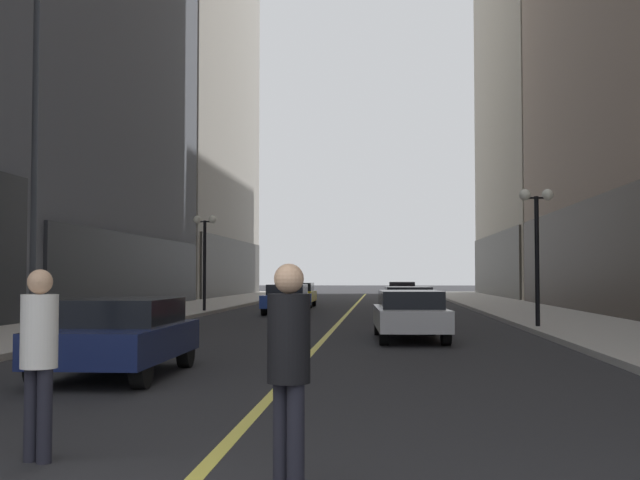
% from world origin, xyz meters
% --- Properties ---
extents(ground_plane, '(200.00, 200.00, 0.00)m').
position_xyz_m(ground_plane, '(0.00, 35.00, 0.00)').
color(ground_plane, '#262628').
extents(sidewalk_left, '(4.50, 78.00, 0.15)m').
position_xyz_m(sidewalk_left, '(-8.25, 35.00, 0.07)').
color(sidewalk_left, '#ADA8A0').
rests_on(sidewalk_left, ground).
extents(sidewalk_right, '(4.50, 78.00, 0.15)m').
position_xyz_m(sidewalk_right, '(8.25, 35.00, 0.07)').
color(sidewalk_right, '#ADA8A0').
rests_on(sidewalk_right, ground).
extents(lane_centre_stripe, '(0.16, 70.00, 0.01)m').
position_xyz_m(lane_centre_stripe, '(0.00, 35.00, 0.00)').
color(lane_centre_stripe, '#E5D64C').
rests_on(lane_centre_stripe, ground).
extents(building_left_mid, '(14.70, 24.00, 30.89)m').
position_xyz_m(building_left_mid, '(-17.75, 34.50, 15.39)').
color(building_left_mid, slate).
rests_on(building_left_mid, ground).
extents(building_left_far, '(15.35, 26.00, 38.78)m').
position_xyz_m(building_left_far, '(-18.07, 60.00, 19.32)').
color(building_left_far, '#A8A399').
rests_on(building_left_far, ground).
extents(building_right_far, '(10.59, 26.00, 46.77)m').
position_xyz_m(building_right_far, '(15.69, 60.00, 23.29)').
color(building_right_far, '#B7AD99').
rests_on(building_right_far, ground).
extents(car_navy, '(1.90, 4.12, 1.32)m').
position_xyz_m(car_navy, '(-2.88, 8.85, 0.72)').
color(car_navy, '#141E4C').
rests_on(car_navy, ground).
extents(car_silver, '(1.99, 4.84, 1.32)m').
position_xyz_m(car_silver, '(2.30, 16.91, 0.72)').
color(car_silver, '#B7B7BC').
rests_on(car_silver, ground).
extents(car_maroon, '(1.91, 4.09, 1.32)m').
position_xyz_m(car_maroon, '(2.49, 24.21, 0.72)').
color(car_maroon, maroon).
rests_on(car_maroon, ground).
extents(car_blue, '(1.88, 4.46, 1.32)m').
position_xyz_m(car_blue, '(-2.69, 31.15, 0.72)').
color(car_blue, navy).
rests_on(car_blue, ground).
extents(car_yellow, '(1.82, 4.16, 1.32)m').
position_xyz_m(car_yellow, '(-3.03, 38.95, 0.72)').
color(car_yellow, yellow).
rests_on(car_yellow, ground).
extents(car_red, '(1.92, 4.47, 1.32)m').
position_xyz_m(car_red, '(2.83, 46.15, 0.72)').
color(car_red, '#B21919').
rests_on(car_red, ground).
extents(pedestrian_in_white_shirt, '(0.44, 0.44, 1.78)m').
position_xyz_m(pedestrian_in_white_shirt, '(-1.59, 2.65, 1.04)').
color(pedestrian_in_white_shirt, black).
rests_on(pedestrian_in_white_shirt, ground).
extents(pedestrian_in_black_coat, '(0.48, 0.48, 1.82)m').
position_xyz_m(pedestrian_in_black_coat, '(0.86, 1.69, 1.07)').
color(pedestrian_in_black_coat, black).
rests_on(pedestrian_in_black_coat, ground).
extents(street_lamp_left_far, '(1.06, 0.36, 4.43)m').
position_xyz_m(street_lamp_left_far, '(-6.40, 30.88, 3.26)').
color(street_lamp_left_far, black).
rests_on(street_lamp_left_far, ground).
extents(street_lamp_right_mid, '(1.06, 0.36, 4.43)m').
position_xyz_m(street_lamp_right_mid, '(6.40, 20.80, 3.26)').
color(street_lamp_right_mid, black).
rests_on(street_lamp_right_mid, ground).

